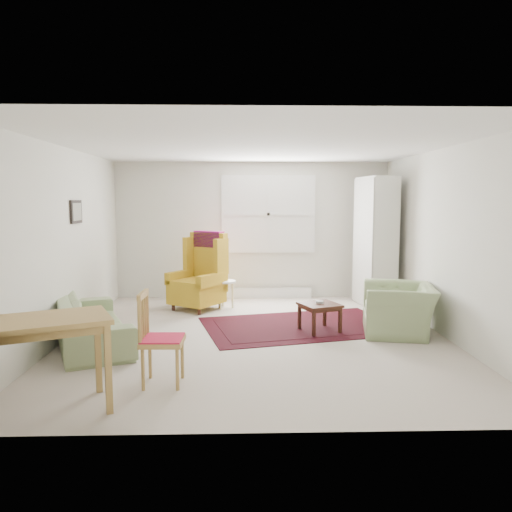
{
  "coord_description": "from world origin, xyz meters",
  "views": [
    {
      "loc": [
        -0.2,
        -6.47,
        1.82
      ],
      "look_at": [
        0.0,
        0.3,
        1.05
      ],
      "focal_mm": 35.0,
      "sensor_mm": 36.0,
      "label": 1
    }
  ],
  "objects_px": {
    "sofa": "(91,312)",
    "stool": "(225,294)",
    "armchair": "(399,304)",
    "desk": "(30,368)",
    "coffee_table": "(319,317)",
    "cabinet": "(376,242)",
    "wingback_chair": "(196,271)",
    "desk_chair": "(163,338)"
  },
  "relations": [
    {
      "from": "sofa",
      "to": "stool",
      "type": "xyz_separation_m",
      "value": [
        1.63,
        2.06,
        -0.17
      ]
    },
    {
      "from": "sofa",
      "to": "armchair",
      "type": "xyz_separation_m",
      "value": [
        4.04,
        0.38,
        -0.0
      ]
    },
    {
      "from": "armchair",
      "to": "desk",
      "type": "xyz_separation_m",
      "value": [
        -3.92,
        -2.47,
        0.01
      ]
    },
    {
      "from": "coffee_table",
      "to": "armchair",
      "type": "bearing_deg",
      "value": -6.57
    },
    {
      "from": "stool",
      "to": "cabinet",
      "type": "height_order",
      "value": "cabinet"
    },
    {
      "from": "coffee_table",
      "to": "cabinet",
      "type": "relative_size",
      "value": 0.22
    },
    {
      "from": "armchair",
      "to": "wingback_chair",
      "type": "relative_size",
      "value": 0.8
    },
    {
      "from": "armchair",
      "to": "sofa",
      "type": "bearing_deg",
      "value": -73.19
    },
    {
      "from": "cabinet",
      "to": "sofa",
      "type": "bearing_deg",
      "value": -160.2
    },
    {
      "from": "coffee_table",
      "to": "cabinet",
      "type": "distance_m",
      "value": 2.3
    },
    {
      "from": "stool",
      "to": "desk",
      "type": "height_order",
      "value": "desk"
    },
    {
      "from": "wingback_chair",
      "to": "desk",
      "type": "relative_size",
      "value": 1.0
    },
    {
      "from": "stool",
      "to": "desk_chair",
      "type": "distance_m",
      "value": 3.52
    },
    {
      "from": "armchair",
      "to": "wingback_chair",
      "type": "xyz_separation_m",
      "value": [
        -2.88,
        1.57,
        0.25
      ]
    },
    {
      "from": "wingback_chair",
      "to": "stool",
      "type": "height_order",
      "value": "wingback_chair"
    },
    {
      "from": "sofa",
      "to": "wingback_chair",
      "type": "distance_m",
      "value": 2.28
    },
    {
      "from": "wingback_chair",
      "to": "desk",
      "type": "bearing_deg",
      "value": -69.72
    },
    {
      "from": "wingback_chair",
      "to": "coffee_table",
      "type": "xyz_separation_m",
      "value": [
        1.82,
        -1.45,
        -0.45
      ]
    },
    {
      "from": "coffee_table",
      "to": "cabinet",
      "type": "height_order",
      "value": "cabinet"
    },
    {
      "from": "stool",
      "to": "sofa",
      "type": "bearing_deg",
      "value": -128.32
    },
    {
      "from": "armchair",
      "to": "stool",
      "type": "distance_m",
      "value": 2.94
    },
    {
      "from": "coffee_table",
      "to": "desk",
      "type": "bearing_deg",
      "value": -137.83
    },
    {
      "from": "sofa",
      "to": "cabinet",
      "type": "xyz_separation_m",
      "value": [
        4.2,
        2.22,
        0.7
      ]
    },
    {
      "from": "cabinet",
      "to": "desk_chair",
      "type": "distance_m",
      "value": 4.81
    },
    {
      "from": "stool",
      "to": "desk_chair",
      "type": "relative_size",
      "value": 0.51
    },
    {
      "from": "sofa",
      "to": "armchair",
      "type": "relative_size",
      "value": 1.94
    },
    {
      "from": "coffee_table",
      "to": "stool",
      "type": "distance_m",
      "value": 2.06
    },
    {
      "from": "stool",
      "to": "desk_chair",
      "type": "height_order",
      "value": "desk_chair"
    },
    {
      "from": "stool",
      "to": "cabinet",
      "type": "distance_m",
      "value": 2.72
    },
    {
      "from": "wingback_chair",
      "to": "coffee_table",
      "type": "height_order",
      "value": "wingback_chair"
    },
    {
      "from": "coffee_table",
      "to": "desk_chair",
      "type": "height_order",
      "value": "desk_chair"
    },
    {
      "from": "coffee_table",
      "to": "desk",
      "type": "height_order",
      "value": "desk"
    },
    {
      "from": "cabinet",
      "to": "desk_chair",
      "type": "height_order",
      "value": "cabinet"
    },
    {
      "from": "armchair",
      "to": "coffee_table",
      "type": "distance_m",
      "value": 1.09
    },
    {
      "from": "armchair",
      "to": "desk",
      "type": "height_order",
      "value": "desk"
    },
    {
      "from": "wingback_chair",
      "to": "cabinet",
      "type": "height_order",
      "value": "cabinet"
    },
    {
      "from": "cabinet",
      "to": "desk",
      "type": "height_order",
      "value": "cabinet"
    },
    {
      "from": "wingback_chair",
      "to": "desk",
      "type": "height_order",
      "value": "wingback_chair"
    },
    {
      "from": "cabinet",
      "to": "desk_chair",
      "type": "bearing_deg",
      "value": -138.25
    },
    {
      "from": "coffee_table",
      "to": "cabinet",
      "type": "xyz_separation_m",
      "value": [
        1.22,
        1.72,
        0.9
      ]
    },
    {
      "from": "coffee_table",
      "to": "stool",
      "type": "xyz_separation_m",
      "value": [
        -1.35,
        1.56,
        0.04
      ]
    },
    {
      "from": "wingback_chair",
      "to": "desk_chair",
      "type": "relative_size",
      "value": 1.39
    }
  ]
}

